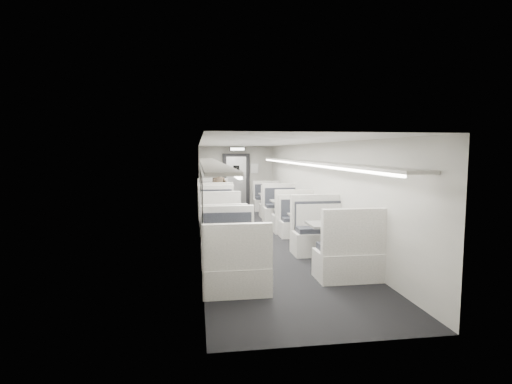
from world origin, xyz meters
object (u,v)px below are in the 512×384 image
object	(u,v)px
booth_left_b	(218,215)
booth_left_c	(222,228)
booth_right_a	(271,203)
booth_right_c	(306,228)
booth_left_d	(232,256)
passenger	(219,192)
vestibule_door	(236,180)
booth_right_d	(333,244)
exit_sign	(237,149)
booth_left_a	(214,203)
booth_right_b	(287,213)

from	to	relation	value
booth_left_b	booth_left_c	world-z (taller)	booth_left_b
booth_right_a	booth_right_c	world-z (taller)	booth_right_a
booth_left_d	booth_right_c	world-z (taller)	booth_left_d
booth_left_b	passenger	distance (m)	1.98
vestibule_door	booth_right_d	bearing A→B (deg)	-83.56
vestibule_door	exit_sign	distance (m)	1.33
booth_left_c	passenger	world-z (taller)	passenger
booth_right_a	booth_left_b	bearing A→B (deg)	-128.24
booth_left_d	passenger	world-z (taller)	passenger
booth_right_d	exit_sign	distance (m)	8.63
booth_left_c	vestibule_door	distance (m)	6.81
booth_right_a	booth_left_a	bearing A→B (deg)	-178.55
booth_left_a	booth_right_d	bearing A→B (deg)	-72.85
booth_right_c	booth_left_d	bearing A→B (deg)	-129.73
booth_left_b	vestibule_door	world-z (taller)	vestibule_door
booth_right_d	vestibule_door	distance (m)	8.94
booth_right_b	exit_sign	distance (m)	4.83
booth_left_a	booth_right_d	size ratio (longest dim) A/B	0.96
passenger	vestibule_door	world-z (taller)	vestibule_door
booth_left_c	vestibule_door	size ratio (longest dim) A/B	0.95
booth_left_b	booth_right_c	xyz separation A→B (m)	(2.00, -2.08, -0.03)
booth_right_a	booth_right_c	distance (m)	4.62
booth_left_a	booth_right_b	bearing A→B (deg)	-50.69
booth_left_b	passenger	xyz separation A→B (m)	(0.14, 1.92, 0.45)
booth_right_b	passenger	distance (m)	2.68
booth_left_b	booth_left_d	world-z (taller)	booth_left_b
booth_right_a	booth_right_c	size ratio (longest dim) A/B	1.02
booth_right_b	booth_right_c	distance (m)	2.13
booth_right_b	vestibule_door	distance (m)	4.97
booth_left_d	booth_left_c	bearing A→B (deg)	90.00
booth_left_d	booth_right_b	distance (m)	4.96
booth_left_c	booth_left_d	bearing A→B (deg)	-90.00
passenger	exit_sign	size ratio (longest dim) A/B	2.71
booth_left_a	vestibule_door	distance (m)	2.66
booth_right_b	passenger	size ratio (longest dim) A/B	1.32
booth_right_d	vestibule_door	world-z (taller)	vestibule_door
booth_left_d	exit_sign	size ratio (longest dim) A/B	3.42
passenger	booth_left_d	bearing A→B (deg)	-106.88
booth_right_a	vestibule_door	bearing A→B (deg)	113.24
vestibule_door	booth_left_b	bearing A→B (deg)	-101.61
booth_left_a	vestibule_door	xyz separation A→B (m)	(1.00, 2.38, 0.64)
passenger	booth_right_a	bearing A→B (deg)	2.70
booth_left_c	passenger	xyz separation A→B (m)	(0.14, 3.75, 0.48)
booth_left_d	passenger	distance (m)	6.43
booth_right_a	booth_right_b	xyz separation A→B (m)	(0.00, -2.49, 0.03)
booth_left_c	booth_right_c	size ratio (longest dim) A/B	1.00
booth_right_d	booth_left_a	bearing A→B (deg)	107.15
vestibule_door	booth_right_b	bearing A→B (deg)	-78.28
booth_left_a	booth_right_b	xyz separation A→B (m)	(2.00, -2.44, -0.01)
booth_right_a	vestibule_door	size ratio (longest dim) A/B	0.97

